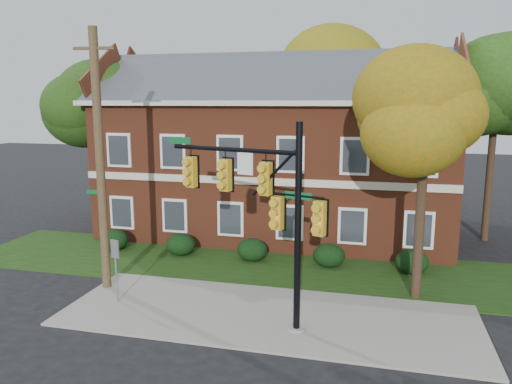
% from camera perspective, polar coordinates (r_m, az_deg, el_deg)
% --- Properties ---
extents(ground, '(120.00, 120.00, 0.00)m').
position_cam_1_polar(ground, '(16.60, 0.48, -15.41)').
color(ground, black).
rests_on(ground, ground).
extents(sidewalk, '(14.00, 5.00, 0.08)m').
position_cam_1_polar(sidewalk, '(17.46, 1.28, -13.91)').
color(sidewalk, gray).
rests_on(sidewalk, ground).
extents(grass_strip, '(30.00, 6.00, 0.04)m').
position_cam_1_polar(grass_strip, '(22.04, 4.19, -8.73)').
color(grass_strip, '#193811').
rests_on(grass_strip, ground).
extents(apartment_building, '(18.80, 8.80, 9.74)m').
position_cam_1_polar(apartment_building, '(27.14, 2.33, 5.64)').
color(apartment_building, brown).
rests_on(apartment_building, ground).
extents(hedge_far_left, '(1.40, 1.26, 1.05)m').
position_cam_1_polar(hedge_far_left, '(25.53, -15.91, -5.24)').
color(hedge_far_left, black).
rests_on(hedge_far_left, ground).
extents(hedge_left, '(1.40, 1.26, 1.05)m').
position_cam_1_polar(hedge_left, '(24.01, -8.60, -5.94)').
color(hedge_left, black).
rests_on(hedge_left, ground).
extents(hedge_center, '(1.40, 1.26, 1.05)m').
position_cam_1_polar(hedge_center, '(22.93, -0.45, -6.61)').
color(hedge_center, black).
rests_on(hedge_center, ground).
extents(hedge_right, '(1.40, 1.26, 1.05)m').
position_cam_1_polar(hedge_right, '(22.35, 8.34, -7.18)').
color(hedge_right, black).
rests_on(hedge_right, ground).
extents(hedge_far_right, '(1.40, 1.26, 1.05)m').
position_cam_1_polar(hedge_far_right, '(22.31, 17.40, -7.58)').
color(hedge_far_right, black).
rests_on(hedge_far_right, ground).
extents(tree_near_right, '(4.50, 4.25, 8.58)m').
position_cam_1_polar(tree_near_right, '(18.49, 19.61, 8.07)').
color(tree_near_right, black).
rests_on(tree_near_right, ground).
extents(tree_left_rear, '(5.40, 5.10, 8.88)m').
position_cam_1_polar(tree_left_rear, '(29.60, -17.12, 8.87)').
color(tree_left_rear, black).
rests_on(tree_left_rear, ground).
extents(tree_right_rear, '(6.30, 5.95, 10.62)m').
position_cam_1_polar(tree_right_rear, '(27.97, 26.59, 11.14)').
color(tree_right_rear, black).
rests_on(tree_right_rear, ground).
extents(tree_far_rear, '(6.84, 6.46, 11.52)m').
position_cam_1_polar(tree_far_rear, '(34.62, 7.33, 12.97)').
color(tree_far_rear, black).
rests_on(tree_far_rear, ground).
extents(traffic_signal, '(5.73, 1.89, 6.63)m').
position_cam_1_polar(traffic_signal, '(15.69, 0.94, -1.05)').
color(traffic_signal, gray).
rests_on(traffic_signal, ground).
extents(utility_pole, '(1.53, 0.36, 9.85)m').
position_cam_1_polar(utility_pole, '(19.53, -17.40, 3.35)').
color(utility_pole, '#473321').
rests_on(utility_pole, ground).
extents(sign_post, '(0.35, 0.12, 2.38)m').
position_cam_1_polar(sign_post, '(18.61, -15.77, -7.55)').
color(sign_post, slate).
rests_on(sign_post, ground).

